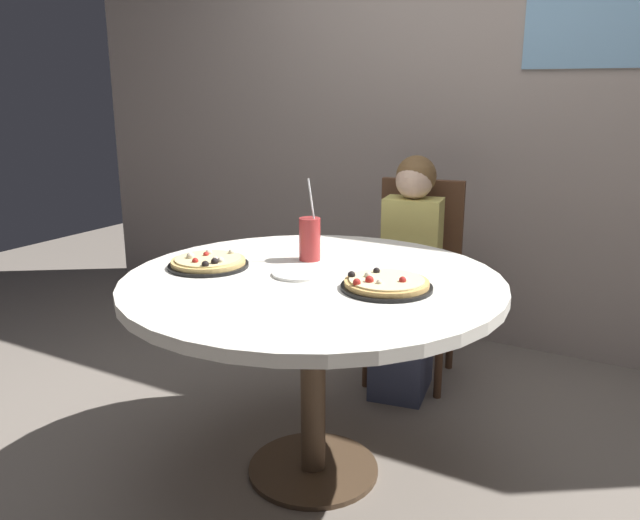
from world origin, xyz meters
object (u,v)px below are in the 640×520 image
at_px(diner_child, 407,288).
at_px(plate_small, 299,273).
at_px(chair_wooden, 416,268).
at_px(pizza_cheese, 386,284).
at_px(soda_cup, 310,239).
at_px(pizza_veggie, 208,262).
at_px(dining_table, 313,302).

distance_m(diner_child, plate_small, 0.87).
height_order(chair_wooden, plate_small, chair_wooden).
bearing_deg(pizza_cheese, diner_child, 107.28).
bearing_deg(pizza_cheese, soda_cup, 154.76).
bearing_deg(pizza_cheese, pizza_veggie, -173.08).
xyz_separation_m(diner_child, plate_small, (-0.07, -0.83, 0.27)).
bearing_deg(dining_table, chair_wooden, 90.88).
xyz_separation_m(diner_child, pizza_veggie, (-0.41, -0.91, 0.28)).
bearing_deg(pizza_veggie, chair_wooden, 70.87).
height_order(chair_wooden, pizza_veggie, chair_wooden).
bearing_deg(diner_child, pizza_veggie, -114.08).
distance_m(diner_child, pizza_cheese, 0.91).
xyz_separation_m(chair_wooden, pizza_veggie, (-0.38, -1.09, 0.24)).
height_order(dining_table, plate_small, plate_small).
xyz_separation_m(pizza_veggie, plate_small, (0.33, 0.08, -0.01)).
distance_m(pizza_veggie, plate_small, 0.34).
height_order(dining_table, soda_cup, soda_cup).
xyz_separation_m(chair_wooden, pizza_cheese, (0.29, -1.01, 0.24)).
bearing_deg(pizza_veggie, pizza_cheese, 6.92).
height_order(pizza_veggie, plate_small, pizza_veggie).
distance_m(dining_table, soda_cup, 0.29).
xyz_separation_m(chair_wooden, diner_child, (0.03, -0.18, -0.05)).
bearing_deg(dining_table, plate_small, 175.96).
bearing_deg(soda_cup, plate_small, -70.26).
xyz_separation_m(soda_cup, plate_small, (0.07, -0.19, -0.08)).
bearing_deg(pizza_cheese, chair_wooden, 105.83).
bearing_deg(plate_small, soda_cup, 109.74).
distance_m(chair_wooden, diner_child, 0.19).
relative_size(pizza_cheese, soda_cup, 0.97).
relative_size(soda_cup, plate_small, 1.70).
bearing_deg(soda_cup, diner_child, 77.76).
relative_size(pizza_cheese, plate_small, 1.65).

